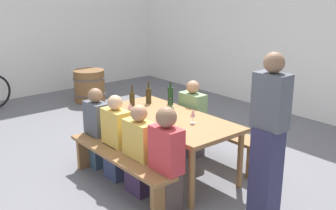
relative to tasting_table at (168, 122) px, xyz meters
name	(u,v)px	position (x,y,z in m)	size (l,w,h in m)	color
ground_plane	(168,171)	(0.00, 0.00, -0.67)	(24.00, 24.00, 0.00)	slate
back_wall	(322,30)	(0.00, 3.46, 0.93)	(14.00, 0.20, 3.20)	white
side_wall	(18,22)	(-4.96, 0.00, 0.93)	(0.20, 7.32, 3.20)	white
tasting_table	(168,122)	(0.00, 0.00, 0.00)	(1.89, 0.90, 0.75)	olive
bench_near	(119,162)	(0.00, -0.75, -0.32)	(1.79, 0.30, 0.45)	olive
bench_far	(209,133)	(0.00, 0.75, -0.32)	(1.79, 0.30, 0.45)	olive
wine_bottle_0	(149,95)	(-0.64, 0.18, 0.19)	(0.08, 0.08, 0.31)	#332814
wine_bottle_1	(171,115)	(0.24, -0.16, 0.19)	(0.07, 0.07, 0.32)	#234C2D
wine_bottle_2	(132,100)	(-0.60, -0.13, 0.19)	(0.07, 0.07, 0.31)	#332814
wine_bottle_3	(170,95)	(-0.40, 0.37, 0.20)	(0.08, 0.08, 0.32)	#143319
wine_glass_0	(160,111)	(0.04, -0.16, 0.18)	(0.07, 0.07, 0.15)	silver
wine_glass_1	(130,106)	(-0.34, -0.33, 0.19)	(0.07, 0.07, 0.17)	silver
wine_glass_2	(193,113)	(0.39, 0.06, 0.20)	(0.06, 0.06, 0.18)	silver
seated_guest_near_0	(97,130)	(-0.74, -0.60, -0.17)	(0.36, 0.24, 1.07)	#385069
seated_guest_near_1	(116,140)	(-0.27, -0.60, -0.17)	(0.38, 0.24, 1.07)	#353D62
seated_guest_near_2	(140,153)	(0.22, -0.60, -0.18)	(0.41, 0.24, 1.06)	#3B2B4C
seated_guest_near_3	(166,161)	(0.70, -0.60, -0.12)	(0.37, 0.24, 1.15)	#50413D
seated_guest_far_0	(192,121)	(-0.19, 0.60, -0.16)	(0.38, 0.24, 1.09)	#514A52
standing_host	(268,141)	(1.46, 0.08, 0.18)	(0.34, 0.24, 1.73)	#2E2E50
wine_barrel	(89,86)	(-3.62, 0.88, -0.34)	(0.67, 0.67, 0.66)	brown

